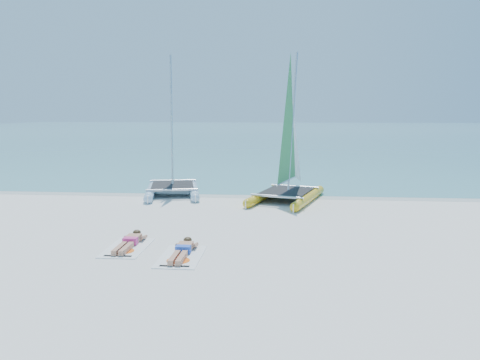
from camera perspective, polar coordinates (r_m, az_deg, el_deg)
The scene contains 9 objects.
ground at distance 14.49m, azimuth -2.87°, elevation -5.73°, with size 140.00×140.00×0.00m, color silver.
sea at distance 77.01m, azimuth 3.56°, elevation 5.88°, with size 140.00×115.00×0.01m, color #78C8C6.
wet_sand_strip at distance 19.83m, azimuth -0.71°, elevation -1.82°, with size 140.00×1.40×0.01m, color silver.
catamaran_blue at distance 20.14m, azimuth -8.31°, elevation 3.54°, with size 3.07×4.88×6.18m.
catamaran_yellow at distance 18.87m, azimuth 6.15°, elevation 3.48°, with size 3.36×4.90×6.09m.
towel_a at distance 12.68m, azimuth -13.54°, elevation -8.01°, with size 1.00×1.85×0.02m, color white.
sunbather_a at distance 12.82m, azimuth -13.28°, elevation -7.30°, with size 0.37×1.73×0.26m.
towel_b at distance 11.70m, azimuth -7.17°, elevation -9.23°, with size 1.00×1.85×0.02m, color white.
sunbather_b at distance 11.85m, azimuth -6.99°, elevation -8.45°, with size 0.37×1.73×0.26m.
Camera 1 is at (1.94, -13.91, 3.57)m, focal length 35.00 mm.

